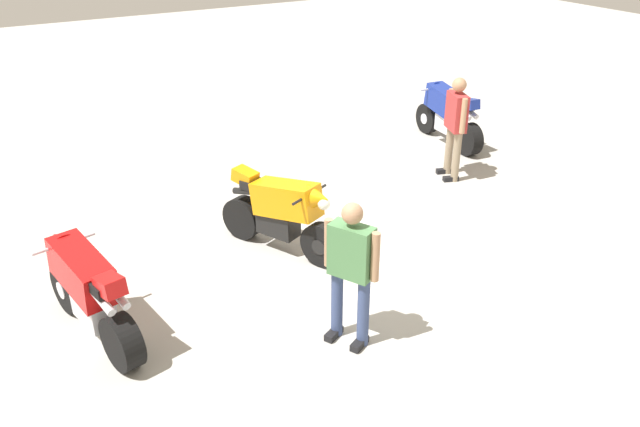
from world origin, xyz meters
TOP-DOWN VIEW (x-y plane):
  - ground_plane at (0.00, 0.00)m, footprint 40.00×40.00m
  - motorcycle_orange_sportbike at (0.74, -0.88)m, footprint 1.03×1.85m
  - motorcycle_blue_sportbike at (-3.93, -3.00)m, footprint 0.70×1.96m
  - motorcycle_red_sportbike at (3.38, -0.24)m, footprint 0.76×1.95m
  - person_in_red_shirt at (-2.91, -1.67)m, footprint 0.44×0.65m
  - person_in_green_shirt at (0.99, 1.23)m, footprint 0.47×0.61m

SIDE VIEW (x-z plane):
  - ground_plane at x=0.00m, z-range 0.00..0.00m
  - motorcycle_orange_sportbike at x=0.74m, z-range 0.02..1.17m
  - motorcycle_blue_sportbike at x=-3.93m, z-range 0.02..1.17m
  - motorcycle_red_sportbike at x=3.38m, z-range 0.02..1.17m
  - person_in_green_shirt at x=0.99m, z-range 0.11..1.77m
  - person_in_red_shirt at x=-2.91m, z-range 0.13..1.86m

